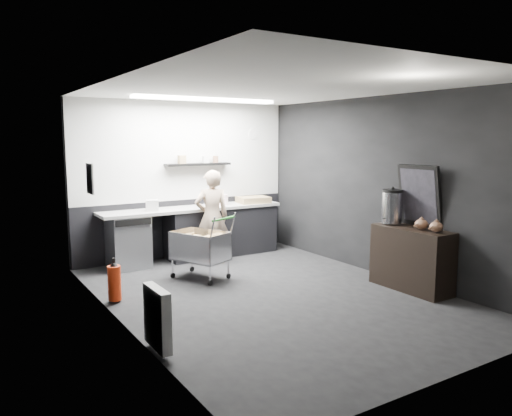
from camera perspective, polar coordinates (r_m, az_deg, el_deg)
floor at (r=6.74m, az=1.80°, el=-9.91°), size 5.50×5.50×0.00m
ceiling at (r=6.45m, az=1.91°, el=13.58°), size 5.50×5.50×0.00m
wall_back at (r=8.86m, az=-8.16°, el=3.23°), size 5.50×0.00×5.50m
wall_front at (r=4.47m, az=21.99°, el=-1.87°), size 5.50×0.00×5.50m
wall_left at (r=5.59m, az=-15.38°, el=0.30°), size 0.00×5.50×5.50m
wall_right at (r=7.75m, az=14.22°, el=2.40°), size 0.00×5.50×5.50m
kitchen_wall_panel at (r=8.81m, az=-8.17°, el=6.46°), size 3.95×0.02×1.70m
dado_panel at (r=8.95m, az=-8.00°, el=-2.21°), size 3.95×0.02×1.00m
floating_shelf at (r=8.81m, az=-6.66°, el=4.99°), size 1.20×0.22×0.04m
wall_clock at (r=9.46m, az=-0.33°, el=8.45°), size 0.20×0.03×0.20m
poster at (r=6.83m, az=-18.46°, el=3.20°), size 0.02×0.30×0.40m
poster_red_band at (r=6.82m, az=-18.45°, el=3.79°), size 0.02×0.22×0.10m
radiator at (r=5.02m, az=-11.22°, el=-12.22°), size 0.10×0.50×0.60m
ceiling_strip at (r=8.04m, az=-5.67°, el=12.22°), size 2.40×0.20×0.04m
prep_counter at (r=8.74m, az=-6.35°, el=-2.72°), size 3.20×0.61×0.90m
person at (r=8.28m, az=-5.07°, el=-1.03°), size 0.64×0.50×1.56m
shopping_cart at (r=7.45m, az=-6.43°, el=-4.61°), size 0.84×1.07×0.95m
sideboard at (r=7.19m, az=17.25°, el=-4.61°), size 0.49×1.14×1.71m
fire_extinguisher at (r=6.63m, az=-15.88°, el=-8.11°), size 0.17×0.17×0.55m
cardboard_box at (r=9.12m, az=-0.31°, el=0.95°), size 0.60×0.49×0.11m
pink_tub at (r=8.85m, az=-3.82°, el=0.96°), size 0.19×0.19×0.19m
white_container at (r=8.26m, az=-11.78°, el=0.29°), size 0.24×0.21×0.18m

